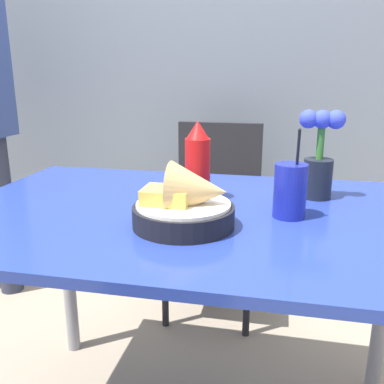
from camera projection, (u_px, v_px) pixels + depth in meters
wall_window at (245, 31)px, 2.15m from camera, size 7.00×0.06×2.60m
dining_table at (194, 244)px, 1.14m from camera, size 1.28×0.83×0.76m
chair_far_window at (216, 201)px, 2.02m from camera, size 0.40×0.40×0.87m
food_basket at (189, 204)px, 0.99m from camera, size 0.24×0.24×0.15m
ketchup_bottle at (198, 162)px, 1.19m from camera, size 0.07×0.07×0.22m
drink_cup at (290, 193)px, 1.05m from camera, size 0.08×0.08×0.22m
flower_vase at (319, 157)px, 1.20m from camera, size 0.12×0.08×0.25m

